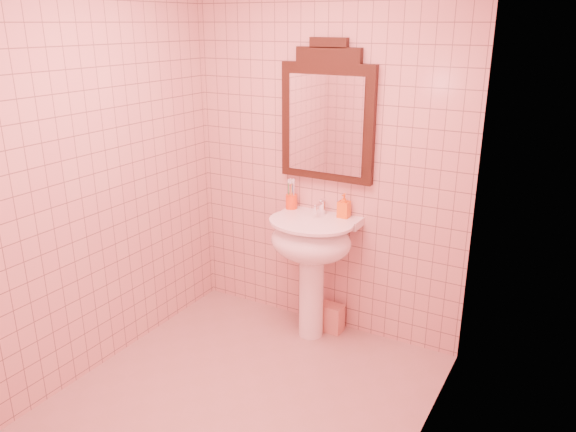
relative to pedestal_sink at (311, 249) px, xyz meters
The scene contains 8 objects.
floor 1.09m from the pedestal_sink, 91.30° to the right, with size 2.20×2.20×0.00m, color tan.
back_wall 0.63m from the pedestal_sink, 94.94° to the left, with size 2.00×0.02×2.50m, color #D9A498.
pedestal_sink is the anchor object (origin of this frame).
faucet 0.29m from the pedestal_sink, 90.00° to the left, with size 0.04×0.16×0.11m.
mirror 0.88m from the pedestal_sink, 90.00° to the left, with size 0.66×0.06×0.92m.
toothbrush_cup 0.38m from the pedestal_sink, 147.19° to the left, with size 0.08×0.08×0.19m.
soap_dispenser 0.36m from the pedestal_sink, 46.14° to the left, with size 0.07×0.08×0.17m, color orange.
towel 0.58m from the pedestal_sink, 51.20° to the left, with size 0.16×0.11×0.20m, color tan.
Camera 1 is at (1.60, -2.25, 2.11)m, focal length 35.00 mm.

